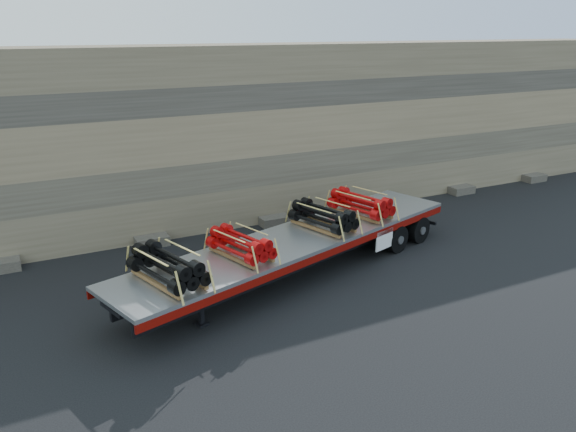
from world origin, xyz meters
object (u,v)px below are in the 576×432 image
(bundle_midrear, at_px, (323,217))
(bundle_midfront, at_px, (241,245))
(trailer, at_px, (297,256))
(bundle_front, at_px, (168,268))
(bundle_rear, at_px, (361,204))

(bundle_midrear, bearing_deg, bundle_midfront, 180.00)
(trailer, height_order, bundle_midfront, bundle_midfront)
(bundle_front, relative_size, bundle_midfront, 1.13)
(bundle_rear, bearing_deg, bundle_midrear, 180.00)
(bundle_midfront, xyz_separation_m, bundle_midrear, (3.36, 1.03, 0.03))
(bundle_front, xyz_separation_m, bundle_midfront, (2.35, 0.72, -0.05))
(bundle_midrear, bearing_deg, bundle_front, 180.00)
(trailer, distance_m, bundle_rear, 3.34)
(bundle_front, bearing_deg, trailer, 0.00)
(bundle_front, xyz_separation_m, bundle_midrear, (5.70, 1.75, -0.02))
(trailer, xyz_separation_m, bundle_midrear, (1.14, 0.35, 1.04))
(trailer, bearing_deg, bundle_midrear, -0.00)
(trailer, height_order, bundle_front, bundle_front)
(bundle_midfront, height_order, bundle_rear, bundle_rear)
(trailer, distance_m, bundle_front, 4.88)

